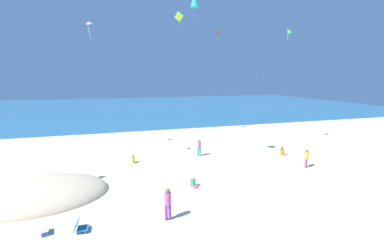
% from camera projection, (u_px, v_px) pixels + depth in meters
% --- Properties ---
extents(ground_plane, '(120.00, 120.00, 0.00)m').
position_uv_depth(ground_plane, '(179.00, 151.00, 24.70)').
color(ground_plane, beige).
extents(ocean_water, '(120.00, 60.00, 0.05)m').
position_uv_depth(ocean_water, '(143.00, 107.00, 63.06)').
color(ocean_water, teal).
rests_on(ocean_water, ground_plane).
extents(dune_mound, '(8.05, 5.64, 1.95)m').
position_uv_depth(dune_mound, '(39.00, 196.00, 15.16)').
color(dune_mound, beige).
rests_on(dune_mound, ground_plane).
extents(beach_chair_far_left, '(0.64, 0.57, 0.61)m').
position_uv_depth(beach_chair_far_left, '(80.00, 227.00, 11.60)').
color(beach_chair_far_left, '#2370B2').
rests_on(beach_chair_far_left, ground_plane).
extents(cooler_box, '(0.43, 0.62, 0.26)m').
position_uv_depth(cooler_box, '(45.00, 231.00, 11.48)').
color(cooler_box, '#2D56B7').
rests_on(cooler_box, ground_plane).
extents(person_0, '(0.45, 0.45, 1.61)m').
position_uv_depth(person_0, '(199.00, 146.00, 22.92)').
color(person_0, '#19ADB2').
rests_on(person_0, ground_plane).
extents(person_1, '(0.46, 0.63, 0.72)m').
position_uv_depth(person_1, '(193.00, 183.00, 16.44)').
color(person_1, green).
rests_on(person_1, ground_plane).
extents(person_2, '(0.40, 0.40, 1.52)m').
position_uv_depth(person_2, '(306.00, 157.00, 19.89)').
color(person_2, '#D8599E').
rests_on(person_2, ground_plane).
extents(person_3, '(0.35, 0.35, 1.69)m').
position_uv_depth(person_3, '(168.00, 202.00, 12.49)').
color(person_3, purple).
rests_on(person_3, ground_plane).
extents(person_4, '(0.46, 0.62, 0.70)m').
position_uv_depth(person_4, '(133.00, 160.00, 21.11)').
color(person_4, yellow).
rests_on(person_4, ground_plane).
extents(person_5, '(0.67, 0.62, 0.76)m').
position_uv_depth(person_5, '(282.00, 152.00, 23.28)').
color(person_5, orange).
rests_on(person_5, ground_plane).
extents(kite_black, '(0.71, 0.45, 1.47)m').
position_uv_depth(kite_black, '(218.00, 32.00, 33.23)').
color(kite_black, black).
extents(kite_lime, '(0.88, 0.87, 1.93)m').
position_uv_depth(kite_lime, '(179.00, 17.00, 28.10)').
color(kite_lime, '#99DB33').
extents(kite_green, '(0.73, 0.78, 1.15)m').
position_uv_depth(kite_green, '(288.00, 31.00, 24.69)').
color(kite_green, green).
extents(kite_pink, '(0.55, 0.53, 1.24)m').
position_uv_depth(kite_pink, '(88.00, 23.00, 18.42)').
color(kite_pink, pink).
extents(kite_teal, '(0.97, 0.92, 1.57)m').
position_uv_depth(kite_teal, '(194.00, 1.00, 18.26)').
color(kite_teal, '#1EADAD').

